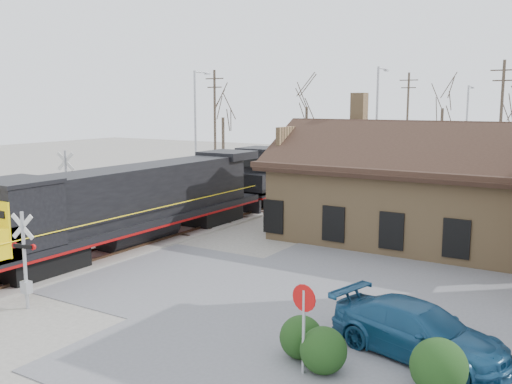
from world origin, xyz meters
TOP-DOWN VIEW (x-y plane):
  - ground at (0.00, 0.00)m, footprint 140.00×140.00m
  - road at (0.00, 0.00)m, footprint 60.00×9.00m
  - track_main at (0.00, 15.00)m, footprint 3.40×90.00m
  - track_siding at (-4.50, 15.00)m, footprint 3.40×90.00m
  - depot at (11.99, 12.00)m, footprint 15.20×9.31m
  - locomotive_lead at (0.00, 2.86)m, footprint 2.89×19.34m
  - locomotive_trailing at (0.00, 22.47)m, footprint 2.89×19.34m
  - crossbuck_near at (3.15, -5.63)m, footprint 1.00×0.33m
  - crossbuck_far at (-7.59, 5.26)m, footprint 1.24×0.46m
  - do_not_enter_sign at (13.89, -4.87)m, footprint 0.75×0.18m
  - parked_car at (16.25, -2.13)m, footprint 5.76×3.49m
  - hedge_a at (13.38, -4.01)m, footprint 1.26×1.26m
  - hedge_b at (14.32, -4.52)m, footprint 1.30×1.30m
  - hedge_c at (17.29, -4.01)m, footprint 1.46×1.46m
  - streetlight_a at (-8.17, 19.01)m, footprint 0.25×2.04m
  - streetlight_b at (6.04, 22.00)m, footprint 0.25×2.04m
  - streetlight_c at (9.60, 35.04)m, footprint 0.25×2.04m
  - utility_pole_a at (-11.55, 26.24)m, footprint 2.00×0.24m
  - utility_pole_b at (1.67, 43.36)m, footprint 2.00×0.24m
  - utility_pole_c at (12.99, 30.99)m, footprint 2.00×0.24m
  - tree_a at (-14.62, 31.94)m, footprint 3.86×3.86m
  - tree_b at (-7.76, 37.96)m, footprint 4.59×4.59m
  - tree_c at (4.68, 46.10)m, footprint 4.50×4.50m

SIDE VIEW (x-z plane):
  - ground at x=0.00m, z-range 0.00..0.00m
  - road at x=0.00m, z-range 0.00..0.03m
  - track_main at x=0.00m, z-range -0.05..0.19m
  - track_siding at x=-4.50m, z-range -0.05..0.19m
  - hedge_a at x=13.38m, z-range 0.00..1.26m
  - hedge_b at x=14.32m, z-range 0.00..1.30m
  - hedge_c at x=17.29m, z-range 0.00..1.46m
  - parked_car at x=16.25m, z-range 0.00..1.56m
  - crossbuck_near at x=3.15m, z-range -0.08..3.48m
  - do_not_enter_sign at x=13.89m, z-range 0.47..3.01m
  - crossbuck_far at x=-7.59m, z-range -0.17..4.31m
  - locomotive_trailing at x=0.00m, z-range 0.22..4.28m
  - locomotive_lead at x=0.00m, z-range 0.11..4.40m
  - depot at x=11.99m, z-range -1.54..6.36m
  - streetlight_c at x=9.60m, z-range 0.54..9.39m
  - utility_pole_a at x=-11.55m, z-range 0.23..10.60m
  - streetlight_a at x=-8.17m, z-range 0.54..10.43m
  - streetlight_b at x=6.04m, z-range 0.54..10.43m
  - utility_pole_b at x=1.67m, z-range 0.23..10.75m
  - utility_pole_c at x=12.99m, z-range 0.23..10.89m
  - tree_a at x=-14.62m, z-range 2.00..11.47m
  - tree_c at x=4.68m, z-range 2.34..13.35m
  - tree_b at x=-7.76m, z-range 2.39..13.64m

